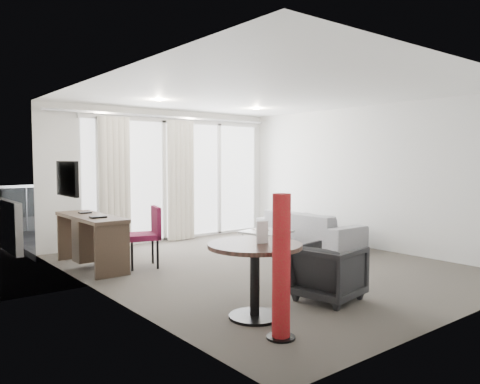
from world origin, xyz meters
TOP-DOWN VIEW (x-y plane):
  - floor at (0.00, 0.00)m, footprint 5.00×6.00m
  - ceiling at (0.00, 0.00)m, footprint 5.00×6.00m
  - wall_left at (-2.50, 0.00)m, footprint 0.00×6.00m
  - wall_right at (2.50, 0.00)m, footprint 0.00×6.00m
  - wall_front at (0.00, -3.00)m, footprint 5.00×0.00m
  - window_panel at (0.30, 2.98)m, footprint 4.00×0.02m
  - window_frame at (0.30, 2.97)m, footprint 4.10×0.06m
  - curtain_left at (-1.15, 2.82)m, footprint 0.60×0.20m
  - curtain_right at (0.25, 2.82)m, footprint 0.60×0.20m
  - curtain_track at (0.00, 2.82)m, footprint 4.80×0.04m
  - downlight_a at (-0.90, 1.60)m, footprint 0.12×0.12m
  - downlight_b at (1.20, 1.60)m, footprint 0.12×0.12m
  - desk at (-2.08, 1.58)m, footprint 0.52×1.67m
  - tv at (-2.46, 1.45)m, footprint 0.05×0.80m
  - desk_chair at (-1.47, 1.10)m, footprint 0.61×0.59m
  - round_table at (-1.62, -1.67)m, footprint 1.24×1.24m
  - menu_card at (-1.55, -1.72)m, footprint 0.12×0.06m
  - red_lamp at (-1.79, -2.24)m, footprint 0.27×0.27m
  - tub_armchair at (-0.55, -1.73)m, footprint 0.81×0.80m
  - coffee_table at (0.92, 0.99)m, footprint 0.91×0.91m
  - remote at (0.93, 1.06)m, footprint 0.07×0.18m
  - magazine at (0.90, 1.13)m, footprint 0.27×0.30m
  - sofa at (1.92, 0.89)m, footprint 0.84×2.14m
  - terrace_slab at (0.30, 4.50)m, footprint 5.60×3.00m
  - rattan_chair_a at (1.15, 4.87)m, footprint 0.59×0.59m
  - rattan_chair_b at (2.20, 5.06)m, footprint 0.55×0.55m
  - rattan_table at (1.01, 3.80)m, footprint 0.51×0.51m
  - balustrade at (0.30, 5.95)m, footprint 5.50×0.06m

SIDE VIEW (x-z plane):
  - terrace_slab at x=0.30m, z-range -0.12..0.00m
  - floor at x=0.00m, z-range 0.00..0.00m
  - coffee_table at x=0.92m, z-range 0.00..0.34m
  - rattan_table at x=1.01m, z-range 0.00..0.51m
  - sofa at x=1.92m, z-range 0.00..0.63m
  - tub_armchair at x=-0.55m, z-range 0.00..0.64m
  - remote at x=0.93m, z-range 0.35..0.37m
  - magazine at x=0.90m, z-range 0.35..0.37m
  - rattan_chair_b at x=2.20m, z-range 0.00..0.74m
  - round_table at x=-1.62m, z-range 0.00..0.77m
  - desk at x=-2.08m, z-range 0.00..0.78m
  - rattan_chair_a at x=1.15m, z-range 0.00..0.79m
  - desk_chair at x=-1.47m, z-range 0.00..0.92m
  - balustrade at x=0.30m, z-range -0.02..1.02m
  - red_lamp at x=-1.79m, z-range 0.00..1.32m
  - menu_card at x=-1.55m, z-range 0.61..0.83m
  - window_panel at x=0.30m, z-range 0.01..2.39m
  - curtain_left at x=-1.15m, z-range 0.01..2.39m
  - curtain_right at x=0.25m, z-range 0.01..2.39m
  - window_frame at x=0.30m, z-range -0.02..2.42m
  - wall_left at x=-2.50m, z-range 0.00..2.60m
  - wall_right at x=2.50m, z-range 0.00..2.60m
  - wall_front at x=0.00m, z-range 0.00..2.60m
  - tv at x=-2.46m, z-range 1.10..1.60m
  - curtain_track at x=0.00m, z-range 2.43..2.47m
  - downlight_a at x=-0.90m, z-range 2.58..2.60m
  - downlight_b at x=1.20m, z-range 2.58..2.60m
  - ceiling at x=0.00m, z-range 2.60..2.60m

